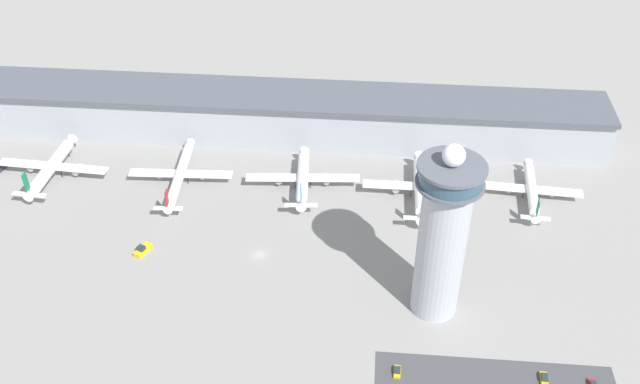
{
  "coord_description": "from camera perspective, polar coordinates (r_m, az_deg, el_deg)",
  "views": [
    {
      "loc": [
        33.71,
        -166.04,
        155.85
      ],
      "look_at": [
        18.04,
        17.38,
        13.4
      ],
      "focal_mm": 40.0,
      "sensor_mm": 36.0,
      "label": 1
    }
  ],
  "objects": [
    {
      "name": "service_truck_water",
      "position": [
        236.75,
        -14.0,
        -4.51
      ],
      "size": [
        4.97,
        7.04,
        2.8
      ],
      "color": "black",
      "rests_on": "ground"
    },
    {
      "name": "airplane_gate_bravo",
      "position": [
        277.08,
        -20.66,
        1.95
      ],
      "size": [
        41.42,
        37.04,
        13.92
      ],
      "color": "white",
      "rests_on": "ground"
    },
    {
      "name": "ground_plane",
      "position": [
        230.21,
        -4.87,
        -5.05
      ],
      "size": [
        1000.0,
        1000.0,
        0.0
      ],
      "primitive_type": "plane",
      "color": "gray"
    },
    {
      "name": "car_white_wagon",
      "position": [
        204.67,
        17.5,
        -14.07
      ],
      "size": [
        2.01,
        4.6,
        1.59
      ],
      "color": "black",
      "rests_on": "ground"
    },
    {
      "name": "control_tower",
      "position": [
        197.22,
        9.79,
        -3.45
      ],
      "size": [
        18.11,
        18.11,
        57.35
      ],
      "color": "#ADB2BC",
      "rests_on": "ground"
    },
    {
      "name": "airplane_gate_delta",
      "position": [
        254.07,
        -1.4,
        1.14
      ],
      "size": [
        40.98,
        34.33,
        13.03
      ],
      "color": "white",
      "rests_on": "ground"
    },
    {
      "name": "terminal_building",
      "position": [
        279.67,
        -2.78,
        6.18
      ],
      "size": [
        245.61,
        25.0,
        19.19
      ],
      "color": "#A3A8B2",
      "rests_on": "ground"
    },
    {
      "name": "service_truck_baggage",
      "position": [
        290.3,
        -24.25,
        1.76
      ],
      "size": [
        3.75,
        6.09,
        2.82
      ],
      "color": "black",
      "rests_on": "ground"
    },
    {
      "name": "airplane_gate_echo",
      "position": [
        251.94,
        8.04,
        0.44
      ],
      "size": [
        40.49,
        38.1,
        14.12
      ],
      "color": "white",
      "rests_on": "ground"
    },
    {
      "name": "airplane_gate_foxtrot",
      "position": [
        260.29,
        16.56,
        0.18
      ],
      "size": [
        35.67,
        34.33,
        11.3
      ],
      "color": "white",
      "rests_on": "ground"
    },
    {
      "name": "car_maroon_suv",
      "position": [
        198.46,
        6.2,
        -14.08
      ],
      "size": [
        2.0,
        4.14,
        1.41
      ],
      "color": "black",
      "rests_on": "ground"
    },
    {
      "name": "airplane_gate_charlie",
      "position": [
        261.16,
        -11.13,
        1.42
      ],
      "size": [
        37.61,
        41.89,
        11.7
      ],
      "color": "white",
      "rests_on": "ground"
    }
  ]
}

